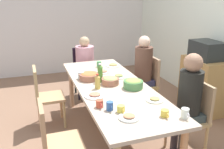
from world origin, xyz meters
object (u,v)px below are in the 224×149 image
Objects in this scene: plate_2 at (119,76)px; cup_1 at (81,75)px; chair_3 at (44,94)px; side_cabinet at (202,86)px; plate_3 at (129,117)px; plate_5 at (155,99)px; chair_2 at (193,114)px; person_2 at (189,97)px; plate_1 at (104,72)px; microwave at (207,50)px; person_4 at (85,61)px; cup_3 at (100,104)px; plate_0 at (113,65)px; cup_0 at (185,113)px; dining_table at (112,91)px; bottle_0 at (100,73)px; chair_0 at (147,81)px; chair_4 at (84,69)px; person_0 at (143,68)px; bottle_1 at (98,82)px; cup_4 at (110,106)px; cup_2 at (121,109)px; cup_5 at (165,113)px; plate_4 at (95,95)px; bowl_0 at (89,76)px; cup_6 at (99,64)px.

cup_1 reaches higher than plate_2.
side_cabinet is at bearing 82.04° from chair_3.
plate_3 is 0.51m from plate_5.
chair_2 is 0.26m from person_2.
microwave is at bearing 80.04° from plate_1.
plate_2 is 0.45× the size of microwave.
chair_2 is at bearing 21.07° from person_4.
cup_3 is (0.84, -0.53, 0.03)m from plate_2.
plate_0 is 2.21× the size of cup_0.
plate_2 is at bearing 27.96° from plate_1.
dining_table is 9.65× the size of bottle_0.
dining_table is 11.30× the size of plate_2.
microwave reaches higher than plate_5.
chair_0 and chair_4 have the same top height.
plate_2 is (0.33, -0.53, 0.03)m from person_0.
bottle_1 is (0.32, -0.40, 0.08)m from plate_2.
chair_3 is at bearing -90.00° from person_0.
bottle_1 reaches higher than chair_3.
microwave reaches higher than person_4.
bottle_1 is at bearing -80.48° from microwave.
plate_2 is at bearing -90.47° from side_cabinet.
cup_4 is at bearing -64.07° from side_cabinet.
plate_5 is at bearing 42.21° from bottle_1.
plate_1 is 1.30m from cup_2.
cup_1 is (1.22, -0.32, 0.29)m from chair_4.
plate_3 is 0.35m from cup_5.
side_cabinet is at bearing 122.81° from plate_3.
cup_4 is at bearing -6.26° from chair_4.
chair_4 is at bearing 140.41° from chair_3.
bottle_1 reaches higher than cup_1.
plate_3 is 0.64m from plate_4.
cup_2 is 0.24× the size of microwave.
bowl_0 is at bearing 178.40° from cup_4.
cup_4 is at bearing -83.94° from plate_5.
cup_6 is (0.68, 0.07, 0.11)m from person_4.
cup_0 reaches higher than cup_4.
cup_0 is (1.66, -0.44, 0.29)m from chair_0.
plate_0 is 2.03× the size of cup_1.
person_0 reaches higher than plate_4.
plate_2 is 1.80× the size of cup_1.
cup_0 reaches higher than plate_2.
plate_5 is 0.79× the size of bottle_0.
cup_6 is (-0.84, 0.07, 0.12)m from dining_table.
dining_table is at bearing -35.35° from plate_2.
person_0 is 11.53× the size of cup_4.
bowl_0 reaches higher than cup_2.
plate_4 is 0.86m from cup_5.
bottle_0 reaches higher than plate_1.
person_4 is 9.37× the size of cup_1.
plate_2 is at bearing 144.65° from dining_table.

